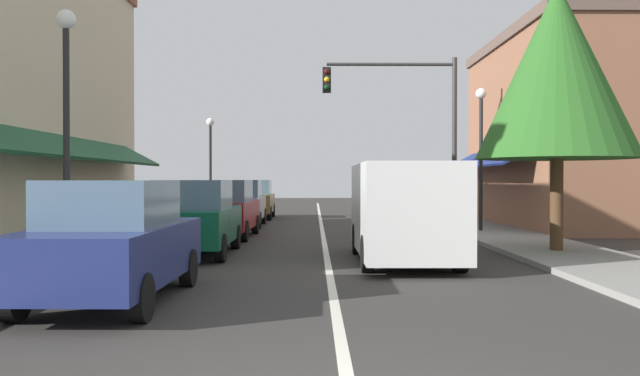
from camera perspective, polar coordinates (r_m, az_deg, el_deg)
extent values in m
plane|color=#33302D|center=(22.25, 0.20, -3.84)|extent=(80.00, 80.00, 0.00)
cube|color=#A39E99|center=(22.84, -13.75, -3.59)|extent=(2.60, 56.00, 0.12)
cube|color=gray|center=(22.99, 14.07, -3.57)|extent=(2.60, 56.00, 0.12)
cube|color=silver|center=(22.25, 0.20, -3.83)|extent=(0.14, 52.00, 0.01)
cube|color=slate|center=(17.46, -22.64, -0.56)|extent=(0.08, 10.64, 1.80)
cube|color=#194C2D|center=(17.26, -20.78, 3.42)|extent=(1.27, 11.76, 0.73)
cube|color=slate|center=(20.73, -19.43, 11.83)|extent=(0.08, 1.10, 1.30)
cube|color=#8E5B42|center=(26.25, 22.11, 4.31)|extent=(5.99, 10.00, 6.87)
cube|color=brown|center=(26.73, 22.15, 12.12)|extent=(6.19, 10.20, 0.40)
cube|color=slate|center=(25.22, 15.92, -0.14)|extent=(0.08, 7.60, 1.80)
cube|color=navy|center=(25.06, 14.60, 2.60)|extent=(1.27, 8.40, 0.73)
cube|color=slate|center=(23.33, 17.51, 8.52)|extent=(0.08, 1.10, 1.30)
cube|color=slate|center=(27.51, 14.64, 7.34)|extent=(0.08, 1.10, 1.30)
cube|color=navy|center=(9.80, -17.94, -5.56)|extent=(1.80, 4.13, 0.80)
cube|color=slate|center=(9.65, -18.14, -1.31)|extent=(1.56, 2.03, 0.66)
cylinder|color=black|center=(11.37, -19.55, -6.72)|extent=(0.21, 0.62, 0.62)
cylinder|color=black|center=(10.93, -11.68, -6.99)|extent=(0.21, 0.62, 0.62)
cylinder|color=black|center=(8.91, -25.63, -8.82)|extent=(0.21, 0.62, 0.62)
cylinder|color=black|center=(8.34, -15.70, -9.43)|extent=(0.21, 0.62, 0.62)
cube|color=#0F4C33|center=(15.37, -11.07, -3.26)|extent=(1.72, 4.10, 0.80)
cube|color=slate|center=(15.24, -11.15, -0.54)|extent=(1.52, 2.00, 0.66)
cylinder|color=black|center=(16.88, -12.88, -4.27)|extent=(0.20, 0.62, 0.62)
cylinder|color=black|center=(16.61, -7.53, -4.33)|extent=(0.20, 0.62, 0.62)
cylinder|color=black|center=(14.26, -15.20, -5.20)|extent=(0.20, 0.62, 0.62)
cylinder|color=black|center=(13.94, -8.87, -5.31)|extent=(0.20, 0.62, 0.62)
cube|color=maroon|center=(19.79, -8.53, -2.36)|extent=(1.82, 4.14, 0.80)
cube|color=slate|center=(19.66, -8.58, -0.25)|extent=(1.57, 2.04, 0.66)
cylinder|color=black|center=(21.28, -10.03, -3.22)|extent=(0.22, 0.62, 0.62)
cylinder|color=black|center=(21.04, -5.79, -3.26)|extent=(0.22, 0.62, 0.62)
cylinder|color=black|center=(18.64, -11.61, -3.79)|extent=(0.22, 0.62, 0.62)
cylinder|color=black|center=(18.36, -6.77, -3.85)|extent=(0.22, 0.62, 0.62)
cube|color=#B7BABF|center=(24.60, -7.15, -1.75)|extent=(1.76, 4.12, 0.80)
cube|color=slate|center=(24.48, -7.17, -0.05)|extent=(1.54, 2.02, 0.66)
cylinder|color=black|center=(26.05, -8.57, -2.49)|extent=(0.21, 0.62, 0.62)
cylinder|color=black|center=(25.90, -5.09, -2.51)|extent=(0.21, 0.62, 0.62)
cylinder|color=black|center=(23.38, -9.42, -2.87)|extent=(0.21, 0.62, 0.62)
cylinder|color=black|center=(23.20, -5.55, -2.89)|extent=(0.21, 0.62, 0.62)
cube|color=brown|center=(29.32, -5.94, -1.35)|extent=(1.76, 4.12, 0.80)
cube|color=slate|center=(29.21, -5.96, 0.08)|extent=(1.54, 2.01, 0.66)
cylinder|color=black|center=(30.76, -7.20, -2.00)|extent=(0.21, 0.62, 0.62)
cylinder|color=black|center=(30.64, -4.25, -2.00)|extent=(0.21, 0.62, 0.62)
cylinder|color=black|center=(28.08, -7.78, -2.26)|extent=(0.21, 0.62, 0.62)
cylinder|color=black|center=(27.94, -4.55, -2.27)|extent=(0.21, 0.62, 0.62)
cube|color=silver|center=(13.87, 7.42, -1.79)|extent=(2.00, 5.01, 1.90)
cube|color=slate|center=(16.24, 6.31, 0.09)|extent=(1.73, 0.29, 0.84)
cube|color=black|center=(16.47, 6.24, -3.78)|extent=(1.86, 0.21, 0.24)
cylinder|color=black|center=(15.38, 3.39, -4.55)|extent=(0.25, 0.72, 0.72)
cylinder|color=black|center=(15.59, 9.89, -4.49)|extent=(0.25, 0.72, 0.72)
cylinder|color=black|center=(12.30, 4.28, -5.88)|extent=(0.25, 0.72, 0.72)
cylinder|color=black|center=(12.56, 12.37, -5.76)|extent=(0.25, 0.72, 0.72)
cylinder|color=#333333|center=(23.65, 11.91, 3.93)|extent=(0.18, 0.18, 6.20)
cylinder|color=#333333|center=(23.59, 6.33, 10.92)|extent=(4.63, 0.12, 0.12)
cube|color=black|center=(23.16, 0.61, 9.61)|extent=(0.30, 0.24, 0.90)
sphere|color=#420F0F|center=(23.07, 0.61, 10.35)|extent=(0.20, 0.20, 0.20)
sphere|color=yellow|center=(23.03, 0.61, 9.66)|extent=(0.20, 0.20, 0.20)
sphere|color=#0C3316|center=(22.99, 0.61, 8.97)|extent=(0.20, 0.20, 0.20)
cylinder|color=black|center=(12.81, -21.70, 2.99)|extent=(0.12, 0.12, 4.59)
sphere|color=white|center=(13.15, -21.75, 13.83)|extent=(0.36, 0.36, 0.36)
cylinder|color=black|center=(21.50, 14.18, 1.86)|extent=(0.12, 0.12, 4.41)
sphere|color=white|center=(21.68, 14.20, 8.17)|extent=(0.36, 0.36, 0.36)
cylinder|color=black|center=(28.80, -9.76, 1.34)|extent=(0.12, 0.12, 4.17)
sphere|color=white|center=(28.91, -9.77, 5.84)|extent=(0.36, 0.36, 0.36)
cylinder|color=#4C331E|center=(16.05, 20.38, -0.58)|extent=(0.30, 0.30, 2.84)
cone|color=#285B21|center=(16.25, 20.43, 9.80)|extent=(3.77, 3.77, 4.15)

